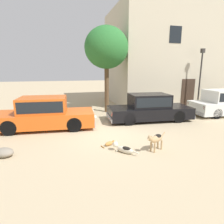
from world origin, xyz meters
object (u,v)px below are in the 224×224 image
parked_sedan_second (149,107)px  street_lamp (201,72)px  stray_cat (109,143)px  acacia_tree_left (106,48)px  stray_dog_spotted (123,148)px  stray_dog_tan (156,139)px  parked_sedan_nearest (44,113)px

parked_sedan_second → street_lamp: 5.44m
parked_sedan_second → stray_cat: bearing=-131.4°
parked_sedan_second → acacia_tree_left: 4.67m
stray_dog_spotted → stray_cat: bearing=-18.5°
stray_dog_spotted → acacia_tree_left: acacia_tree_left is taller
stray_dog_tan → stray_cat: stray_dog_tan is taller
parked_sedan_nearest → acacia_tree_left: 5.73m
parked_sedan_nearest → stray_dog_tan: parked_sedan_nearest is taller
street_lamp → acacia_tree_left: (-6.48, 0.79, 1.46)m
parked_sedan_nearest → stray_cat: bearing=-44.8°
parked_sedan_nearest → street_lamp: size_ratio=1.17×
parked_sedan_second → stray_cat: 4.27m
parked_sedan_second → stray_dog_spotted: (-2.73, -3.66, -0.58)m
acacia_tree_left → stray_cat: bearing=-102.4°
stray_dog_spotted → acacia_tree_left: 7.56m
street_lamp → parked_sedan_nearest: bearing=-169.0°
parked_sedan_nearest → acacia_tree_left: size_ratio=0.90×
parked_sedan_nearest → parked_sedan_second: parked_sedan_nearest is taller
parked_sedan_nearest → stray_dog_spotted: (2.78, -3.60, -0.59)m
parked_sedan_nearest → parked_sedan_second: bearing=5.2°
stray_dog_tan → stray_dog_spotted: bearing=-34.7°
stray_dog_spotted → street_lamp: size_ratio=0.21×
acacia_tree_left → parked_sedan_second: bearing=-57.0°
parked_sedan_nearest → stray_dog_tan: size_ratio=5.19×
parked_sedan_nearest → parked_sedan_second: size_ratio=1.02×
street_lamp → stray_dog_spotted: bearing=-143.1°
stray_dog_spotted → acacia_tree_left: size_ratio=0.16×
parked_sedan_second → street_lamp: street_lamp is taller
stray_dog_tan → stray_cat: size_ratio=1.63×
parked_sedan_nearest → stray_dog_spotted: bearing=-47.8°
stray_dog_spotted → stray_dog_tan: size_ratio=0.92×
parked_sedan_second → stray_dog_tan: 4.14m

